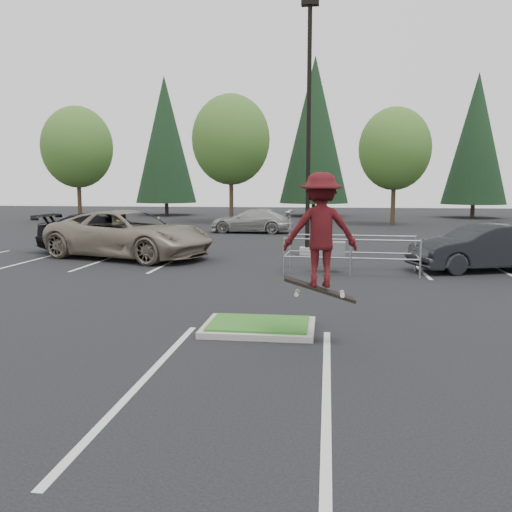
# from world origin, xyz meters

# --- Properties ---
(ground) EXTENTS (120.00, 120.00, 0.00)m
(ground) POSITION_xyz_m (0.00, 0.00, 0.00)
(ground) COLOR black
(ground) RESTS_ON ground
(grass_median) EXTENTS (2.20, 1.60, 0.16)m
(grass_median) POSITION_xyz_m (0.00, 0.00, 0.08)
(grass_median) COLOR #9E9B93
(grass_median) RESTS_ON ground
(stall_lines) EXTENTS (22.62, 17.60, 0.01)m
(stall_lines) POSITION_xyz_m (-1.35, 6.02, 0.00)
(stall_lines) COLOR silver
(stall_lines) RESTS_ON ground
(light_pole) EXTENTS (0.70, 0.60, 10.12)m
(light_pole) POSITION_xyz_m (0.50, 12.00, 4.56)
(light_pole) COLOR #9E9B93
(light_pole) RESTS_ON ground
(decid_a) EXTENTS (5.44, 5.44, 8.91)m
(decid_a) POSITION_xyz_m (-18.01, 30.03, 5.58)
(decid_a) COLOR #38281C
(decid_a) RESTS_ON ground
(decid_b) EXTENTS (5.89, 5.89, 9.64)m
(decid_b) POSITION_xyz_m (-6.01, 30.53, 6.04)
(decid_b) COLOR #38281C
(decid_b) RESTS_ON ground
(decid_c) EXTENTS (5.12, 5.12, 8.38)m
(decid_c) POSITION_xyz_m (5.99, 29.83, 5.25)
(decid_c) COLOR #38281C
(decid_c) RESTS_ON ground
(conif_a) EXTENTS (5.72, 5.72, 13.00)m
(conif_a) POSITION_xyz_m (-14.00, 40.00, 7.10)
(conif_a) COLOR #38281C
(conif_a) RESTS_ON ground
(conif_b) EXTENTS (6.38, 6.38, 14.50)m
(conif_b) POSITION_xyz_m (0.00, 40.50, 7.85)
(conif_b) COLOR #38281C
(conif_b) RESTS_ON ground
(conif_c) EXTENTS (5.50, 5.50, 12.50)m
(conif_c) POSITION_xyz_m (14.00, 39.50, 6.85)
(conif_c) COLOR #38281C
(conif_c) RESTS_ON ground
(cart_corral) EXTENTS (4.39, 1.78, 1.22)m
(cart_corral) POSITION_xyz_m (1.62, 7.49, 0.77)
(cart_corral) COLOR #92969A
(cart_corral) RESTS_ON ground
(skateboarder) EXTENTS (1.40, 0.91, 2.31)m
(skateboarder) POSITION_xyz_m (1.20, -0.81, 2.07)
(skateboarder) COLOR black
(skateboarder) RESTS_ON ground
(car_l_tan) EXTENTS (7.43, 5.15, 1.89)m
(car_l_tan) POSITION_xyz_m (-6.50, 10.08, 0.94)
(car_l_tan) COLOR gray
(car_l_tan) RESTS_ON ground
(car_l_black) EXTENTS (5.82, 2.42, 1.68)m
(car_l_black) POSITION_xyz_m (-8.00, 11.50, 0.84)
(car_l_black) COLOR black
(car_l_black) RESTS_ON ground
(car_r_charc) EXTENTS (5.07, 3.12, 1.58)m
(car_r_charc) POSITION_xyz_m (6.50, 8.46, 0.79)
(car_r_charc) COLOR black
(car_r_charc) RESTS_ON ground
(car_r_black) EXTENTS (4.74, 2.54, 1.53)m
(car_r_black) POSITION_xyz_m (8.00, 11.50, 0.77)
(car_r_black) COLOR black
(car_r_black) RESTS_ON ground
(car_far_silver) EXTENTS (5.08, 2.30, 1.44)m
(car_far_silver) POSITION_xyz_m (-3.23, 22.00, 0.72)
(car_far_silver) COLOR #A7A6A1
(car_far_silver) RESTS_ON ground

